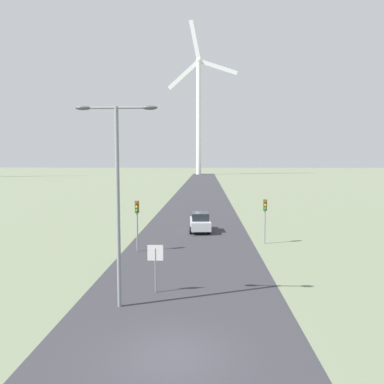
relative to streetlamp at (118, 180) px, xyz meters
The scene contains 8 objects.
ground_plane 7.77m from the streetlamp, 56.07° to the right, with size 600.00×600.00×0.00m, color #667056.
road_surface 44.26m from the streetlamp, 86.28° to the left, with size 10.00×240.00×0.01m.
streetlamp is the anchor object (origin of this frame).
stop_sign_near 4.76m from the streetlamp, 53.12° to the left, with size 0.81×0.07×2.48m.
traffic_light_post_near_left 10.91m from the streetlamp, 95.96° to the left, with size 0.28×0.33×3.78m.
traffic_light_post_near_right 16.25m from the streetlamp, 56.75° to the left, with size 0.28×0.34×3.61m.
car_approaching 19.25m from the streetlamp, 79.35° to the left, with size 2.09×4.22×1.83m.
wind_turbine_left 156.61m from the streetlamp, 89.79° to the left, with size 31.45×2.60×68.57m.
Camera 1 is at (1.15, -12.45, 6.80)m, focal length 35.00 mm.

